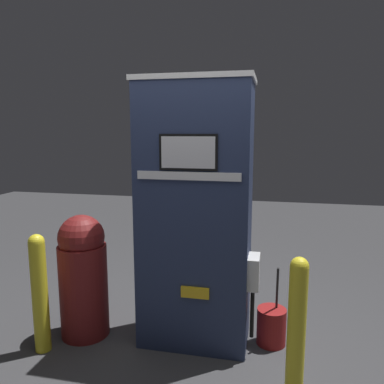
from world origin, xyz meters
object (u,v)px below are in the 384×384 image
trash_bin (83,275)px  safety_bollard_far (40,291)px  gas_pump (196,215)px  squeegee_bucket (271,326)px  safety_bollard (296,329)px

trash_bin → safety_bollard_far: 0.38m
gas_pump → trash_bin: 1.13m
safety_bollard_far → trash_bin: bearing=54.0°
safety_bollard_far → gas_pump: bearing=20.1°
safety_bollard_far → squeegee_bucket: safety_bollard_far is taller
gas_pump → safety_bollard: size_ratio=2.17×
safety_bollard → safety_bollard_far: size_ratio=1.03×
safety_bollard_far → squeegee_bucket: 1.95m
safety_bollard → squeegee_bucket: (-0.15, 0.70, -0.37)m
gas_pump → safety_bollard_far: (-1.20, -0.44, -0.59)m
safety_bollard → trash_bin: trash_bin is taller
safety_bollard_far → squeegee_bucket: size_ratio=1.42×
trash_bin → safety_bollard_far: trash_bin is taller
gas_pump → safety_bollard_far: 1.41m
gas_pump → squeegee_bucket: (0.65, 0.06, -0.95)m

